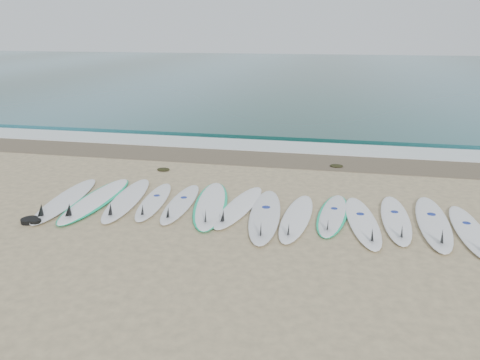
% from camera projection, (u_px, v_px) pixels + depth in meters
% --- Properties ---
extents(ground, '(120.00, 120.00, 0.00)m').
position_uv_depth(ground, '(253.00, 213.00, 9.37)').
color(ground, tan).
extents(ocean, '(120.00, 55.00, 0.03)m').
position_uv_depth(ocean, '(321.00, 71.00, 39.63)').
color(ocean, '#1C5054').
rests_on(ocean, ground).
extents(wet_sand_band, '(120.00, 1.80, 0.01)m').
position_uv_depth(wet_sand_band, '(279.00, 159.00, 13.19)').
color(wet_sand_band, brown).
rests_on(wet_sand_band, ground).
extents(foam_band, '(120.00, 1.40, 0.04)m').
position_uv_depth(foam_band, '(284.00, 147.00, 14.49)').
color(foam_band, silver).
rests_on(foam_band, ground).
extents(wave_crest, '(120.00, 1.00, 0.10)m').
position_uv_depth(wave_crest, '(289.00, 135.00, 15.88)').
color(wave_crest, '#1C5054').
rests_on(wave_crest, ground).
extents(surfboard_0, '(0.87, 2.86, 0.36)m').
position_uv_depth(surfboard_0, '(64.00, 200.00, 9.87)').
color(surfboard_0, white).
rests_on(surfboard_0, ground).
extents(surfboard_1, '(0.71, 2.89, 0.37)m').
position_uv_depth(surfboard_1, '(95.00, 200.00, 9.91)').
color(surfboard_1, white).
rests_on(surfboard_1, ground).
extents(surfboard_2, '(0.89, 2.79, 0.35)m').
position_uv_depth(surfboard_2, '(126.00, 200.00, 9.91)').
color(surfboard_2, white).
rests_on(surfboard_2, ground).
extents(surfboard_3, '(0.75, 2.36, 0.30)m').
position_uv_depth(surfboard_3, '(153.00, 201.00, 9.83)').
color(surfboard_3, white).
rests_on(surfboard_3, ground).
extents(surfboard_4, '(0.60, 2.40, 0.30)m').
position_uv_depth(surfboard_4, '(180.00, 204.00, 9.70)').
color(surfboard_4, white).
rests_on(surfboard_4, ground).
extents(surfboard_5, '(1.14, 2.88, 0.36)m').
position_uv_depth(surfboard_5, '(211.00, 205.00, 9.65)').
color(surfboard_5, white).
rests_on(surfboard_5, ground).
extents(surfboard_6, '(0.87, 2.60, 0.33)m').
position_uv_depth(surfboard_6, '(238.00, 207.00, 9.52)').
color(surfboard_6, white).
rests_on(surfboard_6, ground).
extents(surfboard_7, '(0.82, 2.89, 0.36)m').
position_uv_depth(surfboard_7, '(265.00, 215.00, 9.06)').
color(surfboard_7, silver).
rests_on(surfboard_7, ground).
extents(surfboard_8, '(0.70, 2.55, 0.32)m').
position_uv_depth(surfboard_8, '(296.00, 218.00, 8.97)').
color(surfboard_8, white).
rests_on(surfboard_8, ground).
extents(surfboard_9, '(0.78, 2.36, 0.29)m').
position_uv_depth(surfboard_9, '(333.00, 215.00, 9.15)').
color(surfboard_9, white).
rests_on(surfboard_9, ground).
extents(surfboard_10, '(0.85, 2.62, 0.33)m').
position_uv_depth(surfboard_10, '(363.00, 222.00, 8.77)').
color(surfboard_10, white).
rests_on(surfboard_10, ground).
extents(surfboard_11, '(0.53, 2.52, 0.32)m').
position_uv_depth(surfboard_11, '(396.00, 219.00, 8.90)').
color(surfboard_11, white).
rests_on(surfboard_11, ground).
extents(surfboard_12, '(0.71, 2.81, 0.36)m').
position_uv_depth(surfboard_12, '(434.00, 223.00, 8.73)').
color(surfboard_12, white).
rests_on(surfboard_12, ground).
extents(surfboard_13, '(0.53, 2.47, 0.32)m').
position_uv_depth(surfboard_13, '(470.00, 231.00, 8.38)').
color(surfboard_13, white).
rests_on(surfboard_13, ground).
extents(seaweed_near, '(0.34, 0.26, 0.07)m').
position_uv_depth(seaweed_near, '(163.00, 169.00, 12.12)').
color(seaweed_near, black).
rests_on(seaweed_near, ground).
extents(seaweed_far, '(0.35, 0.27, 0.07)m').
position_uv_depth(seaweed_far, '(336.00, 166.00, 12.43)').
color(seaweed_far, black).
rests_on(seaweed_far, ground).
extents(leash_coil, '(0.46, 0.36, 0.11)m').
position_uv_depth(leash_coil, '(31.00, 221.00, 8.85)').
color(leash_coil, black).
rests_on(leash_coil, ground).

